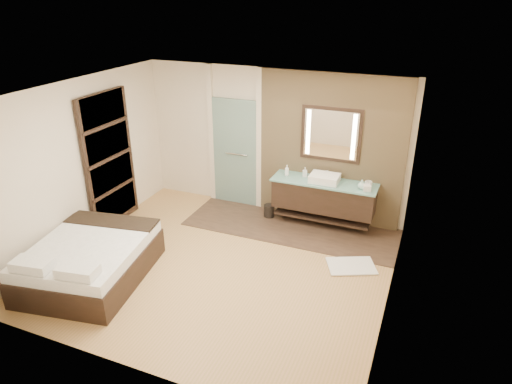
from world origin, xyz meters
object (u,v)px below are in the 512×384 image
at_px(bed, 90,261).
at_px(mirror_unit, 331,134).
at_px(vanity, 324,196).
at_px(waste_bin, 269,211).

bearing_deg(bed, mirror_unit, 39.30).
bearing_deg(mirror_unit, vanity, -90.00).
bearing_deg(bed, vanity, 37.06).
height_order(vanity, mirror_unit, mirror_unit).
xyz_separation_m(mirror_unit, waste_bin, (-1.01, -0.31, -1.53)).
height_order(vanity, waste_bin, vanity).
distance_m(mirror_unit, bed, 4.40).
height_order(mirror_unit, waste_bin, mirror_unit).
relative_size(vanity, bed, 0.88).
bearing_deg(bed, waste_bin, 48.89).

